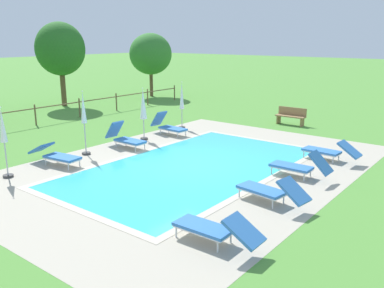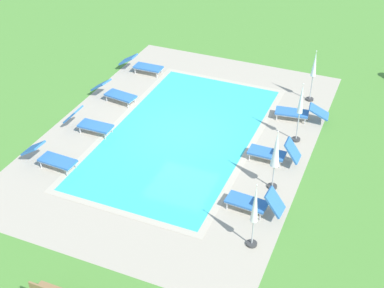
% 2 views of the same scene
% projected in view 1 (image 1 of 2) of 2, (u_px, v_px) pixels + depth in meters
% --- Properties ---
extents(ground_plane, '(160.00, 160.00, 0.00)m').
position_uv_depth(ground_plane, '(193.00, 166.00, 14.27)').
color(ground_plane, '#518E38').
extents(pool_deck_paving, '(13.90, 9.71, 0.01)m').
position_uv_depth(pool_deck_paving, '(193.00, 166.00, 14.27)').
color(pool_deck_paving, '#B2A893').
rests_on(pool_deck_paving, ground).
extents(swimming_pool_water, '(9.32, 5.13, 0.01)m').
position_uv_depth(swimming_pool_water, '(193.00, 166.00, 14.27)').
color(swimming_pool_water, '#38C6D1').
rests_on(swimming_pool_water, ground).
extents(pool_coping_rim, '(9.80, 5.61, 0.01)m').
position_uv_depth(pool_coping_rim, '(193.00, 166.00, 14.27)').
color(pool_coping_rim, '#C0B59F').
rests_on(pool_coping_rim, ground).
extents(sun_lounger_north_near_steps, '(0.61, 1.82, 1.02)m').
position_uv_depth(sun_lounger_north_near_steps, '(125.00, 138.00, 16.62)').
color(sun_lounger_north_near_steps, '#3370BC').
rests_on(sun_lounger_north_near_steps, ground).
extents(sun_lounger_north_mid, '(0.62, 1.93, 0.93)m').
position_uv_depth(sun_lounger_north_mid, '(300.00, 166.00, 13.05)').
color(sun_lounger_north_mid, '#3370BC').
rests_on(sun_lounger_north_mid, ground).
extents(sun_lounger_north_far, '(0.86, 2.13, 0.72)m').
position_uv_depth(sun_lounger_north_far, '(56.00, 155.00, 14.38)').
color(sun_lounger_north_far, '#3370BC').
rests_on(sun_lounger_north_far, ground).
extents(sun_lounger_north_end, '(0.86, 2.08, 0.81)m').
position_uv_depth(sun_lounger_north_end, '(270.00, 190.00, 11.01)').
color(sun_lounger_north_end, '#3370BC').
rests_on(sun_lounger_north_end, ground).
extents(sun_lounger_south_near_corner, '(0.69, 2.05, 0.80)m').
position_uv_depth(sun_lounger_south_near_corner, '(329.00, 151.00, 14.85)').
color(sun_lounger_south_near_corner, '#3370BC').
rests_on(sun_lounger_south_near_corner, ground).
extents(sun_lounger_south_mid, '(0.62, 2.05, 0.77)m').
position_uv_depth(sun_lounger_south_mid, '(214.00, 229.00, 8.83)').
color(sun_lounger_south_mid, '#3370BC').
rests_on(sun_lounger_south_mid, ground).
extents(sun_lounger_south_far, '(0.72, 1.87, 1.01)m').
position_uv_depth(sun_lounger_south_far, '(169.00, 126.00, 18.86)').
color(sun_lounger_south_far, '#3370BC').
rests_on(sun_lounger_south_far, ground).
extents(patio_umbrella_closed_row_west, '(0.32, 0.32, 2.25)m').
position_uv_depth(patio_umbrella_closed_row_west, '(143.00, 107.00, 17.64)').
color(patio_umbrella_closed_row_west, '#383838').
rests_on(patio_umbrella_closed_row_west, ground).
extents(patio_umbrella_closed_row_mid_west, '(0.32, 0.32, 2.42)m').
position_uv_depth(patio_umbrella_closed_row_mid_west, '(84.00, 115.00, 15.34)').
color(patio_umbrella_closed_row_mid_west, '#383838').
rests_on(patio_umbrella_closed_row_mid_west, ground).
extents(patio_umbrella_closed_row_centre, '(0.32, 0.32, 2.27)m').
position_uv_depth(patio_umbrella_closed_row_centre, '(3.00, 133.00, 12.81)').
color(patio_umbrella_closed_row_centre, '#383838').
rests_on(patio_umbrella_closed_row_centre, ground).
extents(patio_umbrella_closed_row_mid_east, '(0.32, 0.32, 2.27)m').
position_uv_depth(patio_umbrella_closed_row_mid_east, '(182.00, 100.00, 19.88)').
color(patio_umbrella_closed_row_mid_east, '#383838').
rests_on(patio_umbrella_closed_row_mid_east, ground).
extents(wooden_bench_lawn_side, '(0.46, 1.50, 0.87)m').
position_uv_depth(wooden_bench_lawn_side, '(291.00, 116.00, 20.95)').
color(wooden_bench_lawn_side, '#937047').
rests_on(wooden_bench_lawn_side, ground).
extents(perimeter_fence, '(21.65, 0.08, 1.05)m').
position_uv_depth(perimeter_fence, '(35.00, 112.00, 20.78)').
color(perimeter_fence, brown).
rests_on(perimeter_fence, ground).
extents(tree_west_mid, '(3.07, 3.07, 5.25)m').
position_uv_depth(tree_west_mid, '(60.00, 49.00, 25.95)').
color(tree_west_mid, brown).
rests_on(tree_west_mid, ground).
extents(tree_centre, '(3.10, 3.10, 4.61)m').
position_uv_depth(tree_centre, '(151.00, 54.00, 30.40)').
color(tree_centre, brown).
rests_on(tree_centre, ground).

